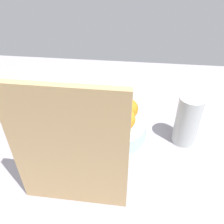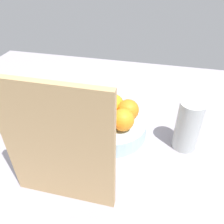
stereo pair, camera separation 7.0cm
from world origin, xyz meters
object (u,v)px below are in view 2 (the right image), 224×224
(orange_center, at_px, (113,105))
(cutting_board, at_px, (58,149))
(fruit_bowl, at_px, (112,127))
(orange_front_right, at_px, (128,110))
(orange_front_left, at_px, (123,120))
(orange_back_right, at_px, (104,124))
(banana_bunch, at_px, (107,111))
(thermos_tumbler, at_px, (188,126))
(orange_back_left, at_px, (95,111))

(orange_center, xyz_separation_m, cutting_board, (0.06, 0.33, 0.08))
(fruit_bowl, bearing_deg, orange_front_right, -153.49)
(orange_front_left, height_order, orange_back_right, same)
(orange_front_right, distance_m, orange_center, 0.06)
(orange_center, xyz_separation_m, orange_back_right, (0.00, 0.12, 0.00))
(banana_bunch, bearing_deg, orange_front_left, 144.89)
(orange_front_left, bearing_deg, fruit_bowl, -36.94)
(orange_back_right, bearing_deg, cutting_board, 75.10)
(cutting_board, bearing_deg, orange_center, -99.97)
(thermos_tumbler, bearing_deg, orange_back_left, 0.48)
(orange_front_left, xyz_separation_m, orange_center, (0.05, -0.08, 0.00))
(fruit_bowl, height_order, orange_front_right, orange_front_right)
(orange_front_left, xyz_separation_m, banana_bunch, (0.07, -0.05, -0.01))
(orange_front_right, bearing_deg, orange_center, -20.51)
(orange_front_right, height_order, orange_back_left, same)
(banana_bunch, bearing_deg, cutting_board, 81.38)
(orange_center, height_order, cutting_board, cutting_board)
(orange_front_right, relative_size, orange_back_left, 1.00)
(thermos_tumbler, bearing_deg, orange_back_right, 13.41)
(cutting_board, relative_size, thermos_tumbler, 2.00)
(orange_front_left, xyz_separation_m, orange_front_right, (-0.01, -0.06, 0.00))
(orange_front_left, bearing_deg, orange_back_right, 33.07)
(orange_front_left, relative_size, orange_back_right, 1.00)
(orange_front_right, relative_size, orange_back_right, 1.00)
(cutting_board, height_order, thermos_tumbler, cutting_board)
(banana_bunch, bearing_deg, fruit_bowl, 148.96)
(orange_front_right, distance_m, cutting_board, 0.34)
(orange_back_left, xyz_separation_m, banana_bunch, (-0.04, -0.02, -0.01))
(orange_front_left, bearing_deg, thermos_tumbler, -172.58)
(banana_bunch, bearing_deg, orange_front_right, -170.02)
(orange_front_right, height_order, banana_bunch, orange_front_right)
(fruit_bowl, bearing_deg, cutting_board, 76.70)
(orange_front_right, xyz_separation_m, orange_back_right, (0.06, 0.10, 0.00))
(banana_bunch, xyz_separation_m, cutting_board, (0.04, 0.30, 0.09))
(orange_front_right, height_order, orange_center, same)
(fruit_bowl, height_order, banana_bunch, banana_bunch)
(fruit_bowl, height_order, cutting_board, cutting_board)
(orange_center, bearing_deg, orange_front_left, 122.00)
(orange_front_left, xyz_separation_m, cutting_board, (0.11, 0.25, 0.08))
(orange_front_right, distance_m, orange_back_left, 0.12)
(orange_front_left, distance_m, thermos_tumbler, 0.22)
(cutting_board, xyz_separation_m, thermos_tumbler, (-0.33, -0.28, -0.09))
(orange_front_right, height_order, orange_back_right, same)
(orange_back_left, distance_m, banana_bunch, 0.04)
(orange_back_right, height_order, cutting_board, cutting_board)
(fruit_bowl, height_order, orange_front_left, orange_front_left)
(orange_back_right, xyz_separation_m, cutting_board, (0.06, 0.21, 0.08))
(orange_front_left, bearing_deg, banana_bunch, -35.11)
(cutting_board, bearing_deg, banana_bunch, -98.22)
(orange_front_right, xyz_separation_m, thermos_tumbler, (-0.21, 0.03, -0.01))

